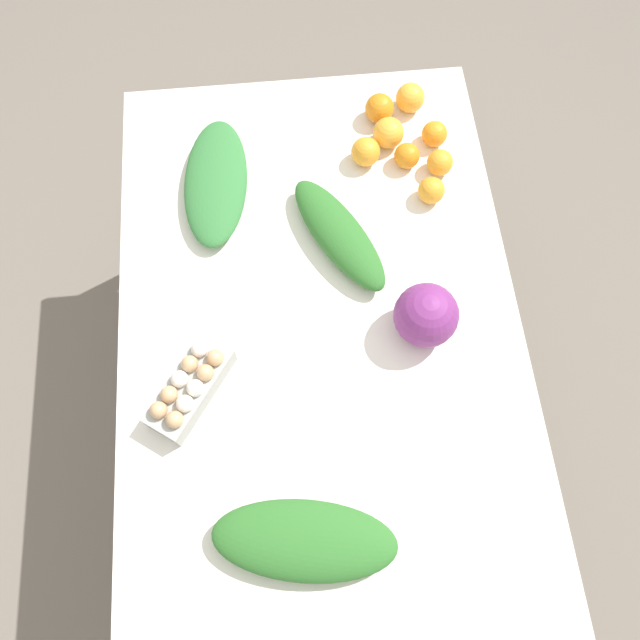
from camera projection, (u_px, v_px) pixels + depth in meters
ground_plane at (320, 403)px, 2.19m from camera, size 8.00×8.00×0.00m
dining_table at (320, 336)px, 1.56m from camera, size 1.48×0.95×0.77m
cabbage_purple at (426, 315)px, 1.41m from camera, size 0.15×0.15×0.15m
egg_carton at (190, 387)px, 1.38m from camera, size 0.24×0.21×0.09m
greens_bunch_scallion at (339, 234)px, 1.53m from camera, size 0.37×0.27×0.07m
greens_bunch_dandelion at (304, 540)px, 1.26m from camera, size 0.22×0.40×0.07m
greens_bunch_beet_tops at (216, 182)px, 1.59m from camera, size 0.39×0.19×0.06m
orange_0 at (407, 156)px, 1.62m from camera, size 0.07×0.07×0.07m
orange_1 at (434, 134)px, 1.64m from camera, size 0.07×0.07×0.07m
orange_2 at (379, 108)px, 1.67m from camera, size 0.08×0.08×0.08m
orange_3 at (366, 152)px, 1.62m from camera, size 0.08×0.08×0.08m
orange_4 at (431, 190)px, 1.58m from camera, size 0.07×0.07×0.07m
orange_5 at (440, 163)px, 1.61m from camera, size 0.07×0.07×0.07m
orange_6 at (388, 133)px, 1.63m from camera, size 0.08×0.08×0.08m
orange_7 at (410, 98)px, 1.68m from camera, size 0.08×0.08×0.08m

